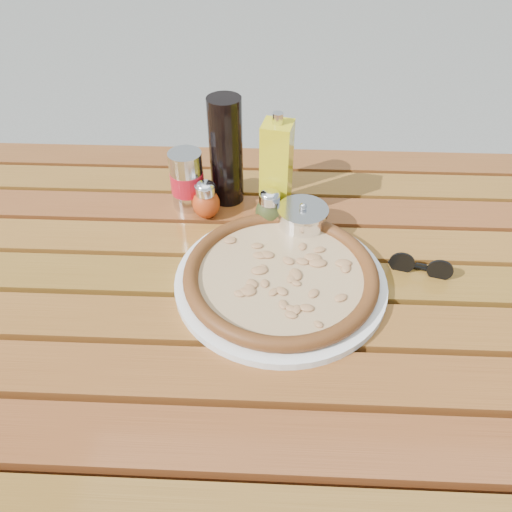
{
  "coord_description": "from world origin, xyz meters",
  "views": [
    {
      "loc": [
        0.03,
        -0.63,
        1.35
      ],
      "look_at": [
        0.0,
        0.02,
        0.78
      ],
      "focal_mm": 35.0,
      "sensor_mm": 36.0,
      "label": 1
    }
  ],
  "objects_px": {
    "table": "(256,306)",
    "olive_oil_cruet": "(276,169)",
    "sunglasses": "(421,267)",
    "plate": "(280,281)",
    "soda_can": "(187,180)",
    "pizza": "(281,274)",
    "dark_bottle": "(226,152)",
    "oregano_shaker": "(269,209)",
    "parmesan_tin": "(302,221)",
    "pepper_shaker": "(206,200)"
  },
  "relations": [
    {
      "from": "table",
      "to": "olive_oil_cruet",
      "type": "height_order",
      "value": "olive_oil_cruet"
    },
    {
      "from": "soda_can",
      "to": "olive_oil_cruet",
      "type": "height_order",
      "value": "olive_oil_cruet"
    },
    {
      "from": "soda_can",
      "to": "table",
      "type": "bearing_deg",
      "value": -55.28
    },
    {
      "from": "oregano_shaker",
      "to": "olive_oil_cruet",
      "type": "distance_m",
      "value": 0.08
    },
    {
      "from": "table",
      "to": "olive_oil_cruet",
      "type": "xyz_separation_m",
      "value": [
        0.03,
        0.2,
        0.17
      ]
    },
    {
      "from": "oregano_shaker",
      "to": "parmesan_tin",
      "type": "height_order",
      "value": "oregano_shaker"
    },
    {
      "from": "plate",
      "to": "parmesan_tin",
      "type": "distance_m",
      "value": 0.15
    },
    {
      "from": "dark_bottle",
      "to": "olive_oil_cruet",
      "type": "distance_m",
      "value": 0.11
    },
    {
      "from": "soda_can",
      "to": "parmesan_tin",
      "type": "relative_size",
      "value": 0.96
    },
    {
      "from": "pizza",
      "to": "parmesan_tin",
      "type": "relative_size",
      "value": 3.64
    },
    {
      "from": "table",
      "to": "oregano_shaker",
      "type": "distance_m",
      "value": 0.19
    },
    {
      "from": "olive_oil_cruet",
      "to": "sunglasses",
      "type": "distance_m",
      "value": 0.32
    },
    {
      "from": "oregano_shaker",
      "to": "parmesan_tin",
      "type": "xyz_separation_m",
      "value": [
        0.06,
        -0.03,
        -0.01
      ]
    },
    {
      "from": "pepper_shaker",
      "to": "dark_bottle",
      "type": "height_order",
      "value": "dark_bottle"
    },
    {
      "from": "plate",
      "to": "pizza",
      "type": "distance_m",
      "value": 0.02
    },
    {
      "from": "pizza",
      "to": "olive_oil_cruet",
      "type": "bearing_deg",
      "value": 93.17
    },
    {
      "from": "pizza",
      "to": "parmesan_tin",
      "type": "bearing_deg",
      "value": 74.3
    },
    {
      "from": "soda_can",
      "to": "olive_oil_cruet",
      "type": "xyz_separation_m",
      "value": [
        0.18,
        -0.01,
        0.04
      ]
    },
    {
      "from": "pepper_shaker",
      "to": "dark_bottle",
      "type": "bearing_deg",
      "value": 60.36
    },
    {
      "from": "table",
      "to": "oregano_shaker",
      "type": "xyz_separation_m",
      "value": [
        0.02,
        0.15,
        0.11
      ]
    },
    {
      "from": "plate",
      "to": "olive_oil_cruet",
      "type": "distance_m",
      "value": 0.23
    },
    {
      "from": "olive_oil_cruet",
      "to": "plate",
      "type": "bearing_deg",
      "value": -86.83
    },
    {
      "from": "oregano_shaker",
      "to": "dark_bottle",
      "type": "height_order",
      "value": "dark_bottle"
    },
    {
      "from": "pizza",
      "to": "oregano_shaker",
      "type": "height_order",
      "value": "oregano_shaker"
    },
    {
      "from": "dark_bottle",
      "to": "sunglasses",
      "type": "height_order",
      "value": "dark_bottle"
    },
    {
      "from": "parmesan_tin",
      "to": "sunglasses",
      "type": "distance_m",
      "value": 0.23
    },
    {
      "from": "soda_can",
      "to": "sunglasses",
      "type": "distance_m",
      "value": 0.47
    },
    {
      "from": "table",
      "to": "oregano_shaker",
      "type": "relative_size",
      "value": 17.07
    },
    {
      "from": "parmesan_tin",
      "to": "dark_bottle",
      "type": "bearing_deg",
      "value": 143.13
    },
    {
      "from": "parmesan_tin",
      "to": "sunglasses",
      "type": "xyz_separation_m",
      "value": [
        0.2,
        -0.1,
        -0.01
      ]
    },
    {
      "from": "soda_can",
      "to": "sunglasses",
      "type": "height_order",
      "value": "soda_can"
    },
    {
      "from": "dark_bottle",
      "to": "plate",
      "type": "bearing_deg",
      "value": -66.2
    },
    {
      "from": "sunglasses",
      "to": "pizza",
      "type": "bearing_deg",
      "value": -156.36
    },
    {
      "from": "pizza",
      "to": "sunglasses",
      "type": "distance_m",
      "value": 0.25
    },
    {
      "from": "pepper_shaker",
      "to": "sunglasses",
      "type": "bearing_deg",
      "value": -21.13
    },
    {
      "from": "pizza",
      "to": "parmesan_tin",
      "type": "xyz_separation_m",
      "value": [
        0.04,
        0.14,
        0.01
      ]
    },
    {
      "from": "plate",
      "to": "olive_oil_cruet",
      "type": "bearing_deg",
      "value": 93.17
    },
    {
      "from": "pizza",
      "to": "pepper_shaker",
      "type": "xyz_separation_m",
      "value": [
        -0.15,
        0.19,
        0.02
      ]
    },
    {
      "from": "dark_bottle",
      "to": "sunglasses",
      "type": "distance_m",
      "value": 0.43
    },
    {
      "from": "plate",
      "to": "oregano_shaker",
      "type": "relative_size",
      "value": 4.39
    },
    {
      "from": "sunglasses",
      "to": "plate",
      "type": "bearing_deg",
      "value": -156.36
    },
    {
      "from": "plate",
      "to": "pizza",
      "type": "height_order",
      "value": "pizza"
    },
    {
      "from": "oregano_shaker",
      "to": "parmesan_tin",
      "type": "bearing_deg",
      "value": -21.82
    },
    {
      "from": "plate",
      "to": "parmesan_tin",
      "type": "relative_size",
      "value": 2.89
    },
    {
      "from": "oregano_shaker",
      "to": "olive_oil_cruet",
      "type": "height_order",
      "value": "olive_oil_cruet"
    },
    {
      "from": "soda_can",
      "to": "pizza",
      "type": "bearing_deg",
      "value": -50.15
    },
    {
      "from": "dark_bottle",
      "to": "parmesan_tin",
      "type": "distance_m",
      "value": 0.2
    },
    {
      "from": "plate",
      "to": "dark_bottle",
      "type": "xyz_separation_m",
      "value": [
        -0.11,
        0.25,
        0.1
      ]
    },
    {
      "from": "plate",
      "to": "sunglasses",
      "type": "relative_size",
      "value": 3.24
    },
    {
      "from": "table",
      "to": "sunglasses",
      "type": "relative_size",
      "value": 12.6
    }
  ]
}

